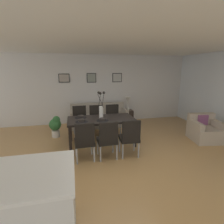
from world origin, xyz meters
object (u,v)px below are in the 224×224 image
dining_chair_far_right (96,118)px  bowl_far_left (103,119)px  framed_picture_left (64,78)px  table_lamp (128,101)px  side_table (128,117)px  armchair (205,131)px  dining_chair_near_right (80,119)px  sofa (99,118)px  bowl_near_left (82,120)px  bowl_near_right (81,116)px  framed_picture_center (91,78)px  dining_chair_mid_left (130,136)px  dining_chair_mid_right (113,117)px  centerpiece_vase (101,108)px  potted_plant (55,125)px  dining_chair_far_left (108,138)px  dining_table (101,121)px  dining_chair_near_left (85,140)px

dining_chair_far_right → bowl_far_left: dining_chair_far_right is taller
framed_picture_left → table_lamp: bearing=-10.7°
side_table → armchair: 2.72m
dining_chair_near_right → sofa: size_ratio=0.45×
bowl_near_left → framed_picture_left: bearing=101.0°
dining_chair_far_right → bowl_near_right: bearing=-129.2°
bowl_near_left → framed_picture_center: (0.54, 2.38, 0.96)m
dining_chair_mid_left → bowl_near_left: size_ratio=5.41×
bowl_near_right → sofa: bowl_near_right is taller
bowl_far_left → table_lamp: table_lamp is taller
armchair → framed_picture_left: framed_picture_left is taller
dining_chair_far_right → table_lamp: 1.66m
dining_chair_far_right → dining_chair_mid_right: size_ratio=1.00×
centerpiece_vase → table_lamp: centerpiece_vase is taller
dining_chair_far_right → framed_picture_center: framed_picture_center is taller
centerpiece_vase → framed_picture_center: (-0.00, 2.17, 0.72)m
bowl_far_left → potted_plant: bearing=141.1°
bowl_near_left → potted_plant: 1.35m
dining_chair_far_left → framed_picture_center: size_ratio=2.59×
sofa → framed_picture_left: bearing=157.9°
bowl_near_left → table_lamp: table_lamp is taller
dining_chair_far_right → framed_picture_left: 2.06m
bowl_far_left → table_lamp: (1.32, 1.94, 0.11)m
dining_table → centerpiece_vase: (0.00, 0.00, 0.36)m
dining_chair_far_right → dining_chair_mid_right: same height
dining_chair_far_left → side_table: 2.93m
dining_chair_mid_right → sofa: bearing=112.4°
dining_chair_near_right → framed_picture_center: size_ratio=2.59×
table_lamp → dining_chair_near_left: bearing=-125.5°
side_table → framed_picture_left: 2.79m
dining_chair_near_left → bowl_near_right: 1.09m
bowl_near_left → potted_plant: size_ratio=0.25×
side_table → dining_chair_mid_left: bearing=-106.8°
bowl_far_left → table_lamp: 2.35m
dining_chair_mid_left → centerpiece_vase: bearing=121.6°
sofa → framed_picture_center: 1.55m
dining_chair_near_left → framed_picture_center: bearing=80.3°
dining_chair_mid_right → framed_picture_left: (-1.53, 1.32, 1.23)m
dining_chair_near_right → armchair: size_ratio=1.00×
dining_chair_near_left → side_table: (1.84, 2.58, -0.25)m
bowl_near_right → sofa: size_ratio=0.08×
dining_table → bowl_far_left: size_ratio=10.59×
dining_chair_mid_left → framed_picture_left: size_ratio=2.34×
bowl_near_left → dining_chair_mid_left: bearing=-31.5°
dining_chair_far_left → sofa: (0.18, 2.56, -0.23)m
dining_chair_mid_left → dining_table: bearing=121.7°
dining_table → dining_chair_near_left: (-0.52, -0.85, -0.15)m
dining_chair_mid_right → bowl_far_left: dining_chair_mid_right is taller
dining_chair_mid_right → dining_chair_near_left: bearing=-121.6°
armchair → bowl_far_left: bearing=176.7°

